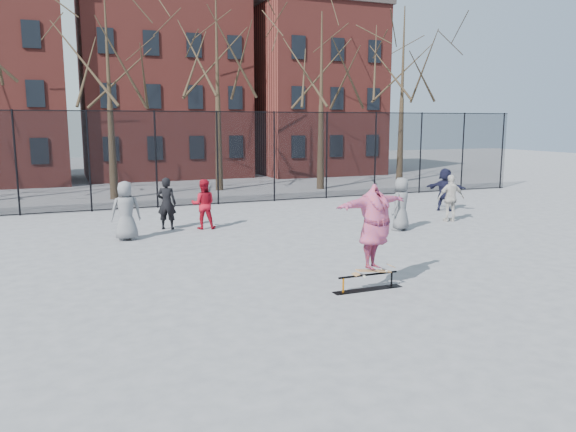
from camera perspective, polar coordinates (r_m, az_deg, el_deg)
name	(u,v)px	position (r m, az deg, el deg)	size (l,w,h in m)	color
ground	(326,289)	(12.14, 3.87, -7.39)	(100.00, 100.00, 0.00)	slate
skate_rail	(368,283)	(12.13, 8.11, -6.80)	(1.59, 0.24, 0.35)	black
skateboard	(374,271)	(12.13, 8.69, -5.53)	(0.85, 0.20, 0.10)	#A67042
skater	(375,227)	(11.92, 8.80, -1.11)	(2.22, 0.60, 1.80)	#47337F
bystander_grey	(126,211)	(17.53, -16.15, 0.52)	(0.88, 0.57, 1.80)	slate
bystander_black	(167,203)	(18.98, -12.23, 1.25)	(0.63, 0.41, 1.73)	black
bystander_red	(203,204)	(18.86, -8.59, 1.20)	(0.81, 0.63, 1.66)	#A30E1E
bystander_white	(451,198)	(20.86, 16.22, 1.75)	(0.99, 0.41, 1.68)	beige
bystander_navy	(445,189)	(23.34, 15.65, 2.61)	(1.60, 0.51, 1.72)	#181930
bystander_extra	(401,204)	(18.75, 11.42, 1.20)	(0.85, 0.56, 1.75)	#5B5C5F
fence	(189,158)	(24.01, -9.98, 5.87)	(34.03, 0.07, 4.00)	black
tree_row	(162,39)	(28.25, -12.70, 17.09)	(33.66, 7.46, 10.67)	black
rowhouses	(154,81)	(36.97, -13.51, 13.21)	(29.00, 7.00, 13.00)	maroon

